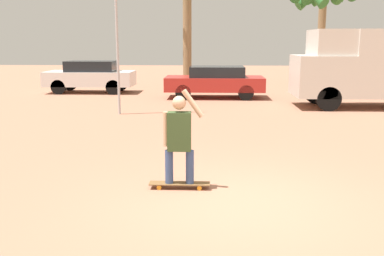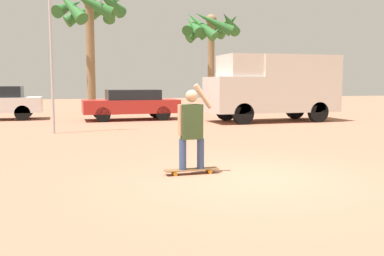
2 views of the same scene
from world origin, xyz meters
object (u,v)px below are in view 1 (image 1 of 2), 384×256
at_px(skateboard, 180,184).
at_px(parked_car_red, 215,81).
at_px(camper_van, 374,65).
at_px(person_skateboarder, 179,135).
at_px(parked_car_white, 91,76).

distance_m(skateboard, parked_car_red, 12.37).
bearing_deg(camper_van, person_skateboarder, -124.95).
bearing_deg(parked_car_white, person_skateboarder, -68.86).
xyz_separation_m(skateboard, camper_van, (6.78, 9.70, 1.55)).
relative_size(person_skateboarder, parked_car_red, 0.37).
relative_size(camper_van, parked_car_white, 1.34).
relative_size(skateboard, parked_car_white, 0.24).
bearing_deg(parked_car_red, parked_car_white, 163.81).
relative_size(skateboard, person_skateboarder, 0.64).
distance_m(skateboard, camper_van, 11.93).
xyz_separation_m(camper_van, parked_car_red, (-6.05, 2.64, -0.87)).
distance_m(camper_van, parked_car_red, 6.66).
relative_size(skateboard, camper_van, 0.18).
bearing_deg(person_skateboarder, skateboard, -0.00).
height_order(camper_van, parked_car_white, camper_van).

